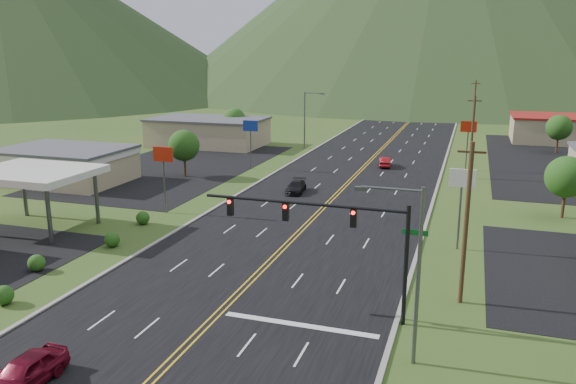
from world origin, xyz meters
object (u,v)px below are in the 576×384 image
(streetlight_west, at_px, (307,116))
(car_dark_mid, at_px, (296,187))
(gas_canopy, at_px, (32,174))
(car_red_far, at_px, (385,162))
(traffic_signal, at_px, (336,228))
(streetlight_east, at_px, (412,264))
(car_red_near, at_px, (24,373))

(streetlight_west, distance_m, car_dark_mid, 29.82)
(gas_canopy, xyz_separation_m, car_red_far, (24.69, 36.80, -4.21))
(traffic_signal, xyz_separation_m, car_red_far, (-3.79, 44.80, -4.67))
(streetlight_west, xyz_separation_m, car_dark_mid, (7.24, -28.57, -4.56))
(car_dark_mid, bearing_deg, streetlight_west, 97.99)
(streetlight_east, height_order, car_dark_mid, streetlight_east)
(streetlight_east, height_order, car_red_near, streetlight_east)
(traffic_signal, relative_size, car_red_far, 3.26)
(streetlight_east, distance_m, car_red_near, 18.64)
(streetlight_east, distance_m, car_red_far, 49.74)
(car_red_near, height_order, car_dark_mid, car_red_near)
(car_red_near, relative_size, car_red_far, 1.09)
(streetlight_east, relative_size, car_dark_mid, 2.10)
(traffic_signal, distance_m, car_red_near, 17.16)
(gas_canopy, relative_size, car_dark_mid, 2.33)
(streetlight_east, relative_size, gas_canopy, 0.90)
(traffic_signal, relative_size, gas_canopy, 1.31)
(traffic_signal, distance_m, streetlight_west, 58.88)
(traffic_signal, height_order, car_red_near, traffic_signal)
(streetlight_east, height_order, streetlight_west, same)
(car_red_near, distance_m, car_dark_mid, 39.16)
(gas_canopy, bearing_deg, car_red_near, -49.56)
(car_red_far, bearing_deg, car_red_near, 75.54)
(streetlight_west, bearing_deg, traffic_signal, -72.03)
(gas_canopy, distance_m, car_dark_mid, 26.53)
(traffic_signal, height_order, streetlight_east, streetlight_east)
(streetlight_west, height_order, car_dark_mid, streetlight_west)
(car_red_near, bearing_deg, streetlight_west, 97.78)
(streetlight_west, xyz_separation_m, car_red_near, (6.48, -67.72, -4.43))
(car_red_near, bearing_deg, gas_canopy, 132.75)
(streetlight_east, relative_size, car_red_near, 2.05)
(car_red_far, bearing_deg, car_dark_mid, 61.15)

